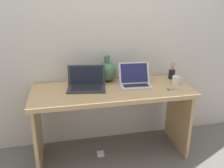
% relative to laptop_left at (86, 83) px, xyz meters
% --- Properties ---
extents(ground_plane, '(6.00, 6.00, 0.00)m').
position_rel_laptop_left_xyz_m(ground_plane, '(0.24, -0.07, -0.78)').
color(ground_plane, slate).
extents(back_wall, '(4.40, 0.04, 2.40)m').
position_rel_laptop_left_xyz_m(back_wall, '(0.24, 0.27, 0.42)').
color(back_wall, beige).
rests_on(back_wall, ground).
extents(desk, '(1.53, 0.61, 0.73)m').
position_rel_laptop_left_xyz_m(desk, '(0.24, -0.07, -0.21)').
color(desk, tan).
rests_on(desk, ground).
extents(laptop_left, '(0.39, 0.27, 0.21)m').
position_rel_laptop_left_xyz_m(laptop_left, '(0.00, 0.00, 0.00)').
color(laptop_left, '#333338').
rests_on(laptop_left, desk).
extents(laptop_right, '(0.32, 0.25, 0.21)m').
position_rel_laptop_left_xyz_m(laptop_right, '(0.48, -0.01, 0.00)').
color(laptop_right, silver).
rests_on(laptop_right, desk).
extents(green_vase, '(0.20, 0.20, 0.27)m').
position_rel_laptop_left_xyz_m(green_vase, '(0.24, 0.17, 0.05)').
color(green_vase, '#47704C').
rests_on(green_vase, desk).
extents(coffee_mug, '(0.11, 0.07, 0.08)m').
position_rel_laptop_left_xyz_m(coffee_mug, '(0.90, -0.07, -0.01)').
color(coffee_mug, white).
rests_on(coffee_mug, desk).
extents(pen_cup, '(0.07, 0.07, 0.19)m').
position_rel_laptop_left_xyz_m(pen_cup, '(0.93, 0.09, -0.00)').
color(pen_cup, black).
rests_on(pen_cup, desk).
extents(scissors, '(0.15, 0.05, 0.01)m').
position_rel_laptop_left_xyz_m(scissors, '(0.78, -0.21, -0.05)').
color(scissors, '#B7B7BC').
rests_on(scissors, desk).
extents(power_brick, '(0.07, 0.07, 0.03)m').
position_rel_laptop_left_xyz_m(power_brick, '(0.11, -0.09, -0.77)').
color(power_brick, white).
rests_on(power_brick, ground).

